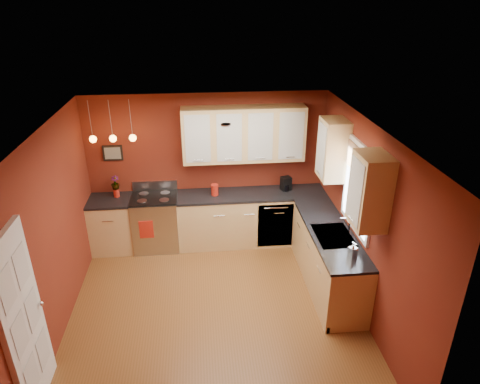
{
  "coord_description": "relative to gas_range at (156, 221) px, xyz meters",
  "views": [
    {
      "loc": [
        -0.14,
        -4.73,
        4.05
      ],
      "look_at": [
        0.44,
        1.0,
        1.35
      ],
      "focal_mm": 32.0,
      "sensor_mm": 36.0,
      "label": 1
    }
  ],
  "objects": [
    {
      "name": "red_canister",
      "position": [
        1.02,
        -0.01,
        0.56
      ],
      "size": [
        0.13,
        0.13,
        0.19
      ],
      "color": "#B52113",
      "rests_on": "counter_back_right"
    },
    {
      "name": "flowers",
      "position": [
        -0.62,
        0.1,
        0.71
      ],
      "size": [
        0.16,
        0.16,
        0.24
      ],
      "primitive_type": "imported",
      "rotation": [
        0.0,
        0.0,
        0.26
      ],
      "color": "#B52113",
      "rests_on": "red_vase"
    },
    {
      "name": "ceiling",
      "position": [
        0.92,
        -1.8,
        2.12
      ],
      "size": [
        4.0,
        4.2,
        0.02
      ],
      "primitive_type": "cube",
      "color": "silver",
      "rests_on": "wall_back"
    },
    {
      "name": "base_cabinets_right",
      "position": [
        2.62,
        -1.35,
        -0.03
      ],
      "size": [
        0.6,
        2.1,
        0.9
      ],
      "primitive_type": "cube",
      "color": "tan",
      "rests_on": "floor"
    },
    {
      "name": "soap_pump",
      "position": [
        2.69,
        -2.05,
        0.57
      ],
      "size": [
        0.13,
        0.13,
        0.22
      ],
      "primitive_type": "imported",
      "rotation": [
        0.0,
        0.0,
        0.41
      ],
      "color": "silver",
      "rests_on": "counter_right"
    },
    {
      "name": "wall_right",
      "position": [
        2.92,
        -1.8,
        0.82
      ],
      "size": [
        0.02,
        4.2,
        2.6
      ],
      "primitive_type": "cube",
      "color": "maroon",
      "rests_on": "floor"
    },
    {
      "name": "base_cabinets_back_left",
      "position": [
        -0.73,
        -0.0,
        -0.03
      ],
      "size": [
        0.7,
        0.6,
        0.9
      ],
      "primitive_type": "cube",
      "color": "tan",
      "rests_on": "floor"
    },
    {
      "name": "base_cabinets_back_right",
      "position": [
        1.65,
        -0.0,
        -0.03
      ],
      "size": [
        2.54,
        0.6,
        0.9
      ],
      "primitive_type": "cube",
      "color": "tan",
      "rests_on": "floor"
    },
    {
      "name": "coffee_maker",
      "position": [
        2.25,
        0.07,
        0.57
      ],
      "size": [
        0.2,
        0.2,
        0.24
      ],
      "rotation": [
        0.0,
        0.0,
        0.31
      ],
      "color": "black",
      "rests_on": "counter_back_right"
    },
    {
      "name": "wall_front",
      "position": [
        0.92,
        -3.9,
        0.82
      ],
      "size": [
        4.0,
        0.02,
        2.6
      ],
      "primitive_type": "cube",
      "color": "maroon",
      "rests_on": "floor"
    },
    {
      "name": "gas_range",
      "position": [
        0.0,
        0.0,
        0.0
      ],
      "size": [
        0.76,
        0.64,
        1.11
      ],
      "color": "#AFB0B4",
      "rests_on": "floor"
    },
    {
      "name": "upper_cabinets_back",
      "position": [
        1.52,
        0.12,
        1.47
      ],
      "size": [
        2.0,
        0.35,
        0.9
      ],
      "primitive_type": "cube",
      "color": "tan",
      "rests_on": "wall_back"
    },
    {
      "name": "counter_right",
      "position": [
        2.62,
        -1.35,
        0.44
      ],
      "size": [
        0.62,
        2.1,
        0.04
      ],
      "primitive_type": "cube",
      "color": "black",
      "rests_on": "base_cabinets_right"
    },
    {
      "name": "dishwasher_front",
      "position": [
        2.02,
        -0.29,
        -0.03
      ],
      "size": [
        0.6,
        0.02,
        0.8
      ],
      "primitive_type": "cube",
      "color": "#AFB0B4",
      "rests_on": "base_cabinets_back_right"
    },
    {
      "name": "counter_back_right",
      "position": [
        1.65,
        -0.0,
        0.44
      ],
      "size": [
        2.54,
        0.62,
        0.04
      ],
      "primitive_type": "cube",
      "color": "black",
      "rests_on": "base_cabinets_back_right"
    },
    {
      "name": "wall_left",
      "position": [
        -1.08,
        -1.8,
        0.82
      ],
      "size": [
        0.02,
        4.2,
        2.6
      ],
      "primitive_type": "cube",
      "color": "maroon",
      "rests_on": "floor"
    },
    {
      "name": "upper_cabinets_right",
      "position": [
        2.75,
        -1.48,
        1.47
      ],
      "size": [
        0.35,
        1.95,
        0.9
      ],
      "primitive_type": "cube",
      "color": "tan",
      "rests_on": "wall_right"
    },
    {
      "name": "floor",
      "position": [
        0.92,
        -1.8,
        -0.48
      ],
      "size": [
        4.2,
        4.2,
        0.0
      ],
      "primitive_type": "plane",
      "color": "brown",
      "rests_on": "ground"
    },
    {
      "name": "sink",
      "position": [
        2.62,
        -1.5,
        0.43
      ],
      "size": [
        0.5,
        0.7,
        0.33
      ],
      "color": "gray",
      "rests_on": "counter_right"
    },
    {
      "name": "wall_picture",
      "position": [
        -0.63,
        0.28,
        1.17
      ],
      "size": [
        0.32,
        0.03,
        0.26
      ],
      "primitive_type": "cube",
      "color": "black",
      "rests_on": "wall_back"
    },
    {
      "name": "wall_back",
      "position": [
        0.92,
        0.3,
        0.82
      ],
      "size": [
        4.0,
        0.02,
        2.6
      ],
      "primitive_type": "cube",
      "color": "maroon",
      "rests_on": "floor"
    },
    {
      "name": "counter_back_left",
      "position": [
        -0.73,
        -0.0,
        0.44
      ],
      "size": [
        0.7,
        0.62,
        0.04
      ],
      "primitive_type": "cube",
      "color": "black",
      "rests_on": "base_cabinets_back_left"
    },
    {
      "name": "red_vase",
      "position": [
        -0.62,
        0.1,
        0.53
      ],
      "size": [
        0.09,
        0.09,
        0.15
      ],
      "primitive_type": "cylinder",
      "color": "#B52113",
      "rests_on": "counter_back_left"
    },
    {
      "name": "dish_towel",
      "position": [
        -0.13,
        -0.33,
        0.04
      ],
      "size": [
        0.23,
        0.02,
        0.31
      ],
      "primitive_type": "cube",
      "color": "#B52113",
      "rests_on": "gas_range"
    },
    {
      "name": "door_left_wall",
      "position": [
        -1.05,
        -3.0,
        0.54
      ],
      "size": [
        0.12,
        0.82,
        2.05
      ],
      "color": "white",
      "rests_on": "floor"
    },
    {
      "name": "pendant_lights",
      "position": [
        -0.53,
        -0.05,
        1.53
      ],
      "size": [
        0.71,
        0.11,
        0.66
      ],
      "color": "gray",
      "rests_on": "ceiling"
    },
    {
      "name": "window",
      "position": [
        2.89,
        -1.5,
        1.21
      ],
      "size": [
        0.06,
        1.02,
        1.22
      ],
      "color": "white",
      "rests_on": "wall_right"
    }
  ]
}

